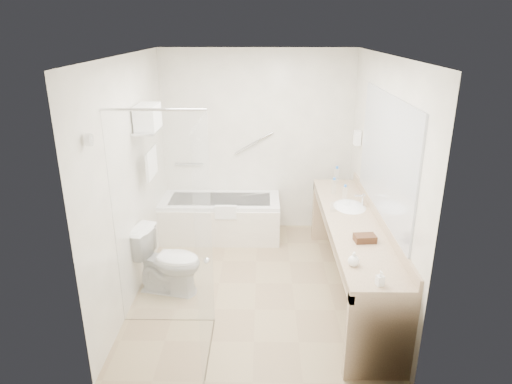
{
  "coord_description": "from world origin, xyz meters",
  "views": [
    {
      "loc": [
        0.07,
        -4.52,
        2.77
      ],
      "look_at": [
        0.0,
        0.3,
        1.0
      ],
      "focal_mm": 32.0,
      "sensor_mm": 36.0,
      "label": 1
    }
  ],
  "objects_px": {
    "toilet": "(168,261)",
    "bathtub": "(221,218)",
    "vanity_counter": "(352,239)",
    "amenity_basket": "(365,238)",
    "water_bottle_left": "(337,175)"
  },
  "relations": [
    {
      "from": "toilet",
      "to": "water_bottle_left",
      "type": "relative_size",
      "value": 3.37
    },
    {
      "from": "vanity_counter",
      "to": "amenity_basket",
      "type": "bearing_deg",
      "value": -88.14
    },
    {
      "from": "bathtub",
      "to": "vanity_counter",
      "type": "relative_size",
      "value": 0.59
    },
    {
      "from": "water_bottle_left",
      "to": "bathtub",
      "type": "bearing_deg",
      "value": 173.89
    },
    {
      "from": "bathtub",
      "to": "amenity_basket",
      "type": "relative_size",
      "value": 8.05
    },
    {
      "from": "toilet",
      "to": "amenity_basket",
      "type": "distance_m",
      "value": 2.11
    },
    {
      "from": "toilet",
      "to": "water_bottle_left",
      "type": "height_order",
      "value": "water_bottle_left"
    },
    {
      "from": "bathtub",
      "to": "amenity_basket",
      "type": "distance_m",
      "value": 2.5
    },
    {
      "from": "bathtub",
      "to": "amenity_basket",
      "type": "xyz_separation_m",
      "value": [
        1.54,
        -1.87,
        0.61
      ]
    },
    {
      "from": "vanity_counter",
      "to": "amenity_basket",
      "type": "distance_m",
      "value": 0.54
    },
    {
      "from": "vanity_counter",
      "to": "amenity_basket",
      "type": "relative_size",
      "value": 13.59
    },
    {
      "from": "bathtub",
      "to": "vanity_counter",
      "type": "height_order",
      "value": "vanity_counter"
    },
    {
      "from": "amenity_basket",
      "to": "toilet",
      "type": "bearing_deg",
      "value": 166.51
    },
    {
      "from": "bathtub",
      "to": "amenity_basket",
      "type": "bearing_deg",
      "value": -50.51
    },
    {
      "from": "toilet",
      "to": "bathtub",
      "type": "bearing_deg",
      "value": -5.22
    }
  ]
}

